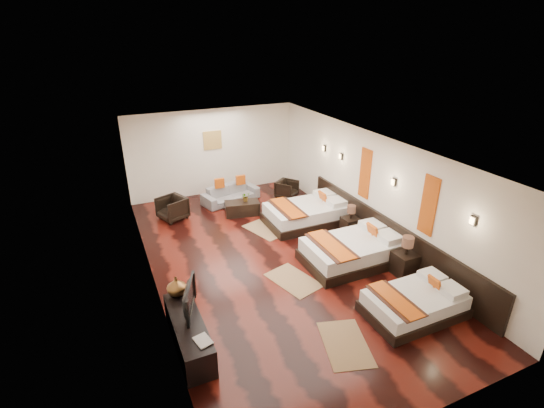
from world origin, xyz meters
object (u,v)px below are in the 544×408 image
tv_console (189,333)px  tv (185,298)px  armchair_left (172,208)px  bed_far (307,213)px  armchair_right (287,189)px  nightstand_a (405,261)px  bed_near (415,303)px  sofa (231,194)px  book (196,344)px  coffee_table (242,208)px  nightstand_b (350,224)px  table_plant (246,197)px  figurine (176,286)px  bed_mid (353,250)px

tv_console → tv: size_ratio=1.96×
armchair_left → bed_far: bearing=39.6°
armchair_right → nightstand_a: bearing=-121.3°
tv → bed_far: bearing=-31.5°
bed_near → tv_console: size_ratio=1.05×
nightstand_a → sofa: size_ratio=0.52×
tv → book: (-0.05, -0.88, -0.25)m
coffee_table → armchair_left: bearing=164.4°
nightstand_b → sofa: nightstand_b is taller
bed_near → table_plant: bed_near is taller
nightstand_a → armchair_right: bearing=95.0°
figurine → sofa: bearing=61.2°
nightstand_a → tv: 4.92m
book → armchair_left: 5.89m
nightstand_a → coffee_table: size_ratio=0.95×
tv → table_plant: (2.79, 4.43, -0.28)m
armchair_left → table_plant: 2.15m
bed_far → armchair_left: (-3.44, 1.82, 0.04)m
tv → figurine: 0.55m
bed_mid → figurine: size_ratio=6.11×
tv_console → armchair_right: size_ratio=2.85×
tv → coffee_table: (2.66, 4.41, -0.61)m
sofa → armchair_left: bearing=-179.5°
armchair_left → table_plant: table_plant is taller
book → figurine: bearing=90.0°
coffee_table → tv: bearing=-121.1°
nightstand_b → table_plant: bearing=131.8°
nightstand_b → tv_console: bearing=-154.7°
tv → book: tv is taller
bed_mid → book: bearing=-157.4°
bed_near → armchair_left: size_ratio=2.56×
bed_far → armchair_right: bed_far is taller
bed_near → figurine: figurine is taller
bed_near → bed_far: size_ratio=0.83×
nightstand_b → armchair_right: size_ratio=1.31×
armchair_left → nightstand_b: bearing=33.0°
tv → bed_mid: bearing=-56.7°
bed_far → armchair_left: 3.89m
tv → coffee_table: 5.19m
book → sofa: (2.71, 6.34, -0.30)m
armchair_right → table_plant: size_ratio=2.29×
tv_console → sofa: 6.34m
armchair_left → coffee_table: bearing=51.9°
bed_mid → nightstand_a: (0.75, -0.91, 0.03)m
nightstand_a → nightstand_b: size_ratio=1.15×
figurine → bed_near: bearing=-22.6°
nightstand_b → figurine: size_ratio=2.20×
bed_near → bed_far: 4.34m
nightstand_a → table_plant: (-2.10, 4.48, 0.21)m
bed_far → nightstand_a: bearing=-76.8°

